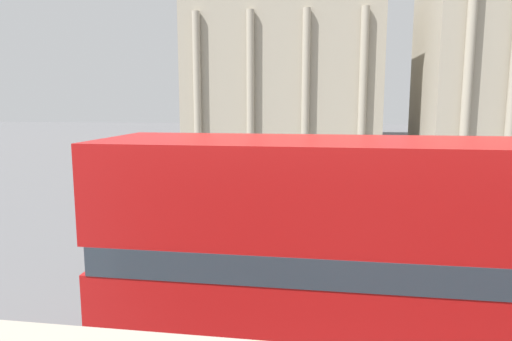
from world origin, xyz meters
The scene contains 5 objects.
double_decker_bus centered at (0.80, 5.18, 2.42)m, with size 10.68×2.67×4.37m.
plaza_building_left centered at (-6.47, 58.82, 9.21)m, with size 24.43×16.75×18.41m.
traffic_light_mid centered at (-3.88, 16.99, 2.35)m, with size 0.42×0.24×3.57m.
pedestrian_yellow centered at (-0.90, 10.44, 1.01)m, with size 0.32×0.32×1.76m.
pedestrian_black centered at (-1.55, 20.96, 0.97)m, with size 0.32×0.32×1.69m.
Camera 1 is at (-0.92, -2.11, 4.97)m, focal length 32.00 mm.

